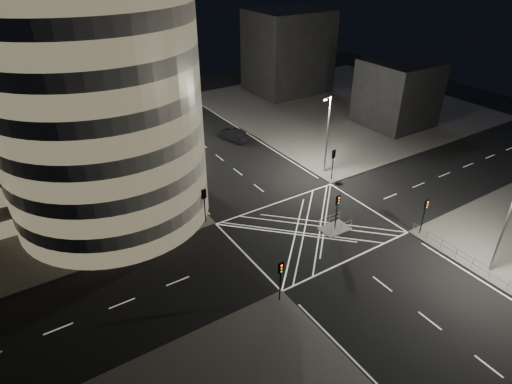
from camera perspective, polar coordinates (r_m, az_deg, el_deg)
ground at (r=45.27m, az=7.28°, el=-4.81°), size 120.00×120.00×0.00m
sidewalk_far_right at (r=80.86m, az=11.36°, el=11.23°), size 42.00×42.00×0.15m
central_island at (r=45.46m, az=10.44°, el=-4.83°), size 3.00×2.00×0.15m
office_tower_curved at (r=48.54m, az=-27.31°, el=11.23°), size 30.00×29.00×27.20m
office_block_rear at (r=71.39m, az=-30.83°, el=14.41°), size 24.00×16.00×22.00m
building_right_far at (r=86.51m, az=4.25°, el=18.20°), size 14.00×12.00×15.00m
building_right_near at (r=72.97m, az=18.31°, el=12.41°), size 10.00×10.00×10.00m
building_far_end at (r=89.83m, az=-19.75°, el=17.95°), size 18.00×8.00×18.00m
tree_a at (r=44.58m, az=-10.32°, el=2.01°), size 4.80×4.80×7.70m
tree_b at (r=49.66m, az=-13.09°, el=4.72°), size 4.65×4.65×7.57m
tree_c at (r=55.19m, az=-15.26°, el=6.28°), size 4.51×4.51×6.77m
tree_d at (r=60.08m, az=-17.34°, el=9.39°), size 5.56×5.56×8.77m
tree_e at (r=66.18m, az=-18.67°, el=9.40°), size 3.83×3.83×5.95m
traffic_signal_fl at (r=44.46m, az=-6.93°, el=-1.01°), size 0.55×0.22×4.00m
traffic_signal_nl at (r=34.94m, az=3.28°, el=-10.90°), size 0.55×0.22×4.00m
traffic_signal_fr at (r=53.29m, az=10.27°, el=4.34°), size 0.55×0.22×4.00m
traffic_signal_nr at (r=45.65m, az=21.60°, el=-2.25°), size 0.55×0.22×4.00m
traffic_signal_island at (r=43.90m, az=10.78°, el=-1.81°), size 0.55×0.22×4.00m
street_lamp_left_near at (r=47.21m, az=-10.64°, el=4.29°), size 1.25×0.25×10.00m
street_lamp_left_far at (r=63.13m, az=-17.22°, el=10.25°), size 1.25×0.25×10.00m
street_lamp_right_far at (r=54.09m, az=9.48°, el=7.87°), size 1.25×0.25×10.00m
street_lamp_right_near at (r=41.98m, az=30.40°, el=-3.33°), size 1.25×0.25×10.00m
railing_near_right at (r=44.30m, az=26.03°, el=-7.95°), size 0.06×11.70×1.10m
railing_island_south at (r=44.59m, az=11.28°, el=-4.73°), size 2.80×0.06×1.10m
railing_island_north at (r=45.64m, az=9.77°, el=-3.65°), size 2.80×0.06×1.10m
sedan at (r=64.79m, az=-3.05°, el=7.63°), size 3.14×5.41×1.68m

